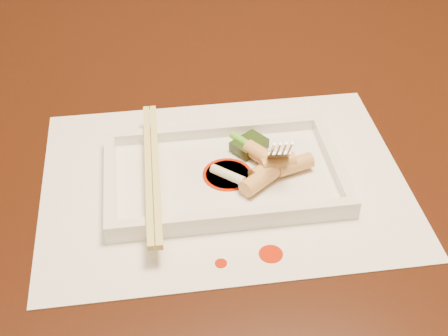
{
  "coord_description": "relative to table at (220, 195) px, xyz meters",
  "views": [
    {
      "loc": [
        -0.08,
        -0.6,
        1.21
      ],
      "look_at": [
        -0.01,
        -0.09,
        0.77
      ],
      "focal_mm": 50.0,
      "sensor_mm": 36.0,
      "label": 1
    }
  ],
  "objects": [
    {
      "name": "table",
      "position": [
        0.0,
        0.0,
        0.0
      ],
      "size": [
        1.4,
        0.9,
        0.75
      ],
      "color": "black",
      "rests_on": "ground"
    },
    {
      "name": "rice_cake_2",
      "position": [
        0.05,
        -0.1,
        0.13
      ],
      "size": [
        0.04,
        0.02,
        0.02
      ],
      "primitive_type": "cylinder",
      "rotation": [
        1.57,
        0.0,
        1.76
      ],
      "color": "#E4B96A",
      "rests_on": "plate_base"
    },
    {
      "name": "sauce_splatter_b",
      "position": [
        -0.03,
        -0.21,
        0.1
      ],
      "size": [
        0.01,
        0.01,
        0.0
      ],
      "primitive_type": "cylinder",
      "color": "red",
      "rests_on": "placemat"
    },
    {
      "name": "rice_cake_3",
      "position": [
        0.04,
        -0.1,
        0.12
      ],
      "size": [
        0.04,
        0.03,
        0.02
      ],
      "primitive_type": "cylinder",
      "rotation": [
        1.57,
        0.0,
        2.02
      ],
      "color": "#E4B96A",
      "rests_on": "plate_base"
    },
    {
      "name": "plate_base",
      "position": [
        -0.01,
        -0.09,
        0.11
      ],
      "size": [
        0.26,
        0.16,
        0.01
      ],
      "primitive_type": "cube",
      "color": "white",
      "rests_on": "placemat"
    },
    {
      "name": "scallion_white",
      "position": [
        -0.01,
        -0.1,
        0.12
      ],
      "size": [
        0.04,
        0.03,
        0.01
      ],
      "primitive_type": "cylinder",
      "rotation": [
        1.57,
        0.0,
        0.85
      ],
      "color": "#EAEACC",
      "rests_on": "plate_base"
    },
    {
      "name": "sauce_blob_1",
      "position": [
        -0.0,
        -0.09,
        0.11
      ],
      "size": [
        0.05,
        0.05,
        0.0
      ],
      "primitive_type": "cylinder",
      "color": "red",
      "rests_on": "plate_base"
    },
    {
      "name": "fork",
      "position": [
        0.06,
        -0.07,
        0.18
      ],
      "size": [
        0.09,
        0.1,
        0.14
      ],
      "primitive_type": null,
      "color": "silver",
      "rests_on": "plate_base"
    },
    {
      "name": "chopstick_b",
      "position": [
        -0.08,
        -0.09,
        0.13
      ],
      "size": [
        0.01,
        0.23,
        0.01
      ],
      "primitive_type": "cube",
      "rotation": [
        0.0,
        0.0,
        -0.03
      ],
      "color": "#E2CD71",
      "rests_on": "plate_rim_near"
    },
    {
      "name": "chopstick_a",
      "position": [
        -0.09,
        -0.09,
        0.13
      ],
      "size": [
        0.01,
        0.23,
        0.01
      ],
      "primitive_type": "cube",
      "rotation": [
        0.0,
        0.0,
        -0.03
      ],
      "color": "#E2CD71",
      "rests_on": "plate_rim_near"
    },
    {
      "name": "sauce_splatter_a",
      "position": [
        0.02,
        -0.2,
        0.1
      ],
      "size": [
        0.02,
        0.02,
        0.0
      ],
      "primitive_type": "cylinder",
      "color": "red",
      "rests_on": "placemat"
    },
    {
      "name": "plate_rim_left",
      "position": [
        -0.13,
        -0.09,
        0.12
      ],
      "size": [
        0.01,
        0.14,
        0.01
      ],
      "primitive_type": "cube",
      "color": "white",
      "rests_on": "plate_base"
    },
    {
      "name": "rice_cake_0",
      "position": [
        0.07,
        -0.09,
        0.12
      ],
      "size": [
        0.04,
        0.03,
        0.02
      ],
      "primitive_type": "cylinder",
      "rotation": [
        1.57,
        0.0,
        1.85
      ],
      "color": "#E4B96A",
      "rests_on": "plate_base"
    },
    {
      "name": "plate_rim_far",
      "position": [
        -0.01,
        -0.01,
        0.12
      ],
      "size": [
        0.26,
        0.01,
        0.01
      ],
      "primitive_type": "cube",
      "color": "white",
      "rests_on": "plate_base"
    },
    {
      "name": "rice_cake_1",
      "position": [
        0.03,
        -0.11,
        0.12
      ],
      "size": [
        0.05,
        0.04,
        0.02
      ],
      "primitive_type": "cylinder",
      "rotation": [
        1.57,
        0.0,
        2.22
      ],
      "color": "#E4B96A",
      "rests_on": "plate_base"
    },
    {
      "name": "plate_rim_near",
      "position": [
        -0.01,
        -0.16,
        0.12
      ],
      "size": [
        0.26,
        0.01,
        0.01
      ],
      "primitive_type": "cube",
      "color": "white",
      "rests_on": "plate_base"
    },
    {
      "name": "plate_rim_right",
      "position": [
        0.12,
        -0.09,
        0.12
      ],
      "size": [
        0.01,
        0.14,
        0.01
      ],
      "primitive_type": "cube",
      "color": "white",
      "rests_on": "plate_base"
    },
    {
      "name": "placemat",
      "position": [
        -0.01,
        -0.09,
        0.1
      ],
      "size": [
        0.4,
        0.3,
        0.0
      ],
      "primitive_type": "cube",
      "color": "white",
      "rests_on": "table"
    },
    {
      "name": "scallion_green",
      "position": [
        0.03,
        -0.07,
        0.12
      ],
      "size": [
        0.06,
        0.07,
        0.01
      ],
      "primitive_type": "cylinder",
      "rotation": [
        1.57,
        0.0,
        0.62
      ],
      "color": "#4AAD1B",
      "rests_on": "plate_base"
    },
    {
      "name": "rice_cake_4",
      "position": [
        0.04,
        -0.07,
        0.12
      ],
      "size": [
        0.04,
        0.05,
        0.02
      ],
      "primitive_type": "cylinder",
      "rotation": [
        1.57,
        0.0,
        0.64
      ],
      "color": "#E4B96A",
      "rests_on": "plate_base"
    },
    {
      "name": "sauce_blob_0",
      "position": [
        -0.0,
        -0.09,
        0.11
      ],
      "size": [
        0.06,
        0.06,
        0.0
      ],
      "primitive_type": "cylinder",
      "color": "red",
      "rests_on": "plate_base"
    },
    {
      "name": "veg_piece",
      "position": [
        0.03,
        -0.05,
        0.12
      ],
      "size": [
        0.05,
        0.04,
        0.01
      ],
      "primitive_type": "cube",
      "rotation": [
        0.0,
        0.0,
        0.62
      ],
      "color": "black",
      "rests_on": "plate_base"
    }
  ]
}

